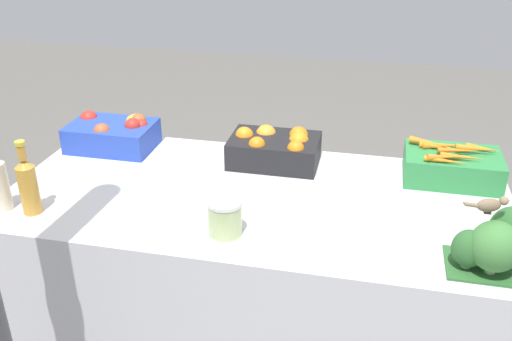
# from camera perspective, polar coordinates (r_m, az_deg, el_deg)

# --- Properties ---
(market_table) EXTENTS (1.87, 0.89, 0.82)m
(market_table) POSITION_cam_1_polar(r_m,az_deg,el_deg) (2.36, 0.00, -11.19)
(market_table) COLOR silver
(market_table) RESTS_ON ground_plane
(apple_crate) EXTENTS (0.36, 0.24, 0.15)m
(apple_crate) POSITION_cam_1_polar(r_m,az_deg,el_deg) (2.58, -14.02, 3.61)
(apple_crate) COLOR #2847B7
(apple_crate) RESTS_ON market_table
(orange_crate) EXTENTS (0.36, 0.24, 0.15)m
(orange_crate) POSITION_cam_1_polar(r_m,az_deg,el_deg) (2.36, 1.92, 2.26)
(orange_crate) COLOR black
(orange_crate) RESTS_ON market_table
(carrot_crate) EXTENTS (0.36, 0.24, 0.15)m
(carrot_crate) POSITION_cam_1_polar(r_m,az_deg,el_deg) (2.34, 19.00, 0.50)
(carrot_crate) COLOR #2D8442
(carrot_crate) RESTS_ON market_table
(broccoli_pile) EXTENTS (0.24, 0.21, 0.19)m
(broccoli_pile) POSITION_cam_1_polar(r_m,az_deg,el_deg) (1.83, 22.86, -6.66)
(broccoli_pile) COLOR #2D602D
(broccoli_pile) RESTS_ON market_table
(juice_bottle_amber) EXTENTS (0.07, 0.07, 0.27)m
(juice_bottle_amber) POSITION_cam_1_polar(r_m,az_deg,el_deg) (2.12, -21.85, -1.27)
(juice_bottle_amber) COLOR gold
(juice_bottle_amber) RESTS_ON market_table
(pickle_jar) EXTENTS (0.12, 0.12, 0.12)m
(pickle_jar) POSITION_cam_1_polar(r_m,az_deg,el_deg) (1.87, -3.13, -4.67)
(pickle_jar) COLOR #B2C684
(pickle_jar) RESTS_ON market_table
(sparrow_bird) EXTENTS (0.13, 0.06, 0.05)m
(sparrow_bird) POSITION_cam_1_polar(r_m,az_deg,el_deg) (1.76, 22.40, -3.18)
(sparrow_bird) COLOR #4C3D2D
(sparrow_bird) RESTS_ON broccoli_pile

